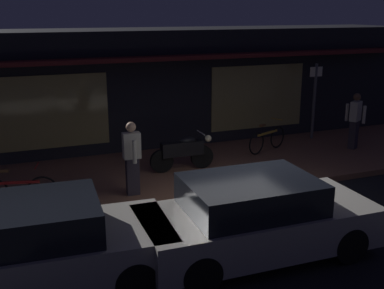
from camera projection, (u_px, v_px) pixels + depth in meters
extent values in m
plane|color=black|center=(237.00, 217.00, 9.89)|extent=(60.00, 60.00, 0.00)
cube|color=brown|center=(186.00, 170.00, 12.56)|extent=(18.00, 4.00, 0.15)
cube|color=black|center=(148.00, 87.00, 15.13)|extent=(18.00, 2.80, 3.60)
cube|color=olive|center=(49.00, 112.00, 12.81)|extent=(3.20, 0.04, 2.00)
cube|color=olive|center=(258.00, 97.00, 15.07)|extent=(3.20, 0.04, 2.00)
cube|color=#591919|center=(163.00, 58.00, 13.37)|extent=(16.20, 0.50, 0.12)
cylinder|color=black|center=(162.00, 161.00, 12.10)|extent=(0.60, 0.14, 0.60)
cylinder|color=black|center=(202.00, 157.00, 12.47)|extent=(0.60, 0.14, 0.60)
cube|color=black|center=(182.00, 148.00, 12.21)|extent=(1.11, 0.31, 0.36)
ellipsoid|color=black|center=(188.00, 140.00, 12.20)|extent=(0.45, 0.25, 0.20)
sphere|color=#F9EDB7|center=(208.00, 138.00, 12.39)|extent=(0.18, 0.18, 0.18)
cylinder|color=gray|center=(201.00, 133.00, 12.28)|extent=(0.04, 0.55, 0.03)
torus|color=black|center=(43.00, 191.00, 10.01)|extent=(0.65, 0.20, 0.66)
cube|color=#A51E1E|center=(17.00, 182.00, 9.89)|extent=(0.88, 0.25, 0.06)
cube|color=brown|center=(3.00, 171.00, 9.78)|extent=(0.21, 0.13, 0.06)
cylinder|color=#A51E1E|center=(37.00, 166.00, 9.85)|extent=(0.12, 0.41, 0.02)
torus|color=black|center=(257.00, 143.00, 13.60)|extent=(0.62, 0.29, 0.66)
torus|color=black|center=(277.00, 137.00, 14.27)|extent=(0.62, 0.29, 0.66)
cube|color=#B78C2D|center=(268.00, 133.00, 13.87)|extent=(0.85, 0.38, 0.06)
cube|color=brown|center=(263.00, 125.00, 13.63)|extent=(0.22, 0.15, 0.06)
cylinder|color=#B78C2D|center=(277.00, 119.00, 14.06)|extent=(0.18, 0.40, 0.02)
cube|color=#28232D|center=(133.00, 176.00, 10.63)|extent=(0.28, 0.21, 0.85)
cube|color=#B2AD9E|center=(132.00, 146.00, 10.43)|extent=(0.38, 0.23, 0.58)
sphere|color=tan|center=(131.00, 127.00, 10.32)|extent=(0.22, 0.22, 0.22)
cylinder|color=#B2AD9E|center=(134.00, 152.00, 10.22)|extent=(0.09, 0.09, 0.52)
cylinder|color=#B2AD9E|center=(129.00, 146.00, 10.69)|extent=(0.09, 0.09, 0.52)
cube|color=#28232D|center=(353.00, 135.00, 14.17)|extent=(0.34, 0.31, 0.85)
cube|color=#B2AD9E|center=(356.00, 111.00, 13.98)|extent=(0.44, 0.38, 0.58)
sphere|color=brown|center=(357.00, 97.00, 13.87)|extent=(0.22, 0.22, 0.22)
cylinder|color=#B2AD9E|center=(347.00, 112.00, 14.16)|extent=(0.12, 0.12, 0.52)
cylinder|color=#B2AD9E|center=(364.00, 115.00, 13.84)|extent=(0.12, 0.12, 0.52)
cylinder|color=#47474C|center=(314.00, 102.00, 15.11)|extent=(0.09, 0.09, 2.40)
cube|color=beige|center=(316.00, 72.00, 14.85)|extent=(0.44, 0.03, 0.30)
cylinder|color=black|center=(118.00, 235.00, 8.41)|extent=(0.65, 0.26, 0.64)
cylinder|color=black|center=(136.00, 281.00, 6.99)|extent=(0.65, 0.26, 0.64)
cube|color=#9E998E|center=(38.00, 256.00, 7.24)|extent=(4.20, 2.01, 0.68)
cube|color=black|center=(24.00, 224.00, 7.04)|extent=(2.29, 1.73, 0.64)
cylinder|color=black|center=(298.00, 210.00, 9.47)|extent=(0.64, 0.23, 0.64)
cylinder|color=black|center=(349.00, 245.00, 8.06)|extent=(0.64, 0.23, 0.64)
cylinder|color=black|center=(169.00, 231.00, 8.56)|extent=(0.64, 0.23, 0.64)
cylinder|color=black|center=(201.00, 274.00, 7.15)|extent=(0.64, 0.23, 0.64)
cube|color=#9E998E|center=(257.00, 226.00, 8.25)|extent=(4.13, 1.83, 0.68)
cube|color=black|center=(250.00, 197.00, 8.05)|extent=(2.23, 1.64, 0.64)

